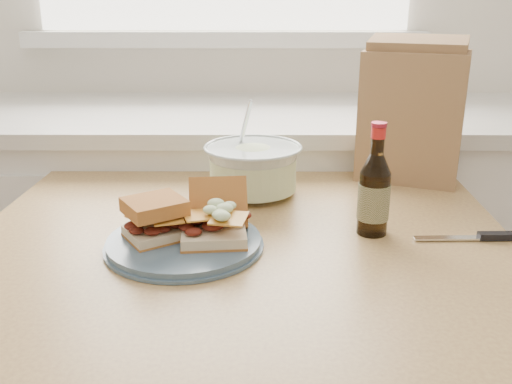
{
  "coord_description": "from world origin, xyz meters",
  "views": [
    {
      "loc": [
        0.11,
        0.02,
        1.27
      ],
      "look_at": [
        0.11,
        1.02,
        0.92
      ],
      "focal_mm": 40.0,
      "sensor_mm": 36.0,
      "label": 1
    }
  ],
  "objects_px": {
    "plate": "(184,243)",
    "paper_bag": "(412,116)",
    "beer_bottle": "(374,193)",
    "dining_table": "(242,292)",
    "coleslaw_bowl": "(253,171)"
  },
  "relations": [
    {
      "from": "dining_table",
      "to": "paper_bag",
      "type": "relative_size",
      "value": 3.42
    },
    {
      "from": "coleslaw_bowl",
      "to": "paper_bag",
      "type": "xyz_separation_m",
      "value": [
        0.37,
        0.12,
        0.1
      ]
    },
    {
      "from": "dining_table",
      "to": "coleslaw_bowl",
      "type": "xyz_separation_m",
      "value": [
        0.02,
        0.22,
        0.18
      ]
    },
    {
      "from": "coleslaw_bowl",
      "to": "beer_bottle",
      "type": "xyz_separation_m",
      "value": [
        0.23,
        -0.22,
        0.02
      ]
    },
    {
      "from": "dining_table",
      "to": "beer_bottle",
      "type": "relative_size",
      "value": 4.9
    },
    {
      "from": "plate",
      "to": "paper_bag",
      "type": "xyz_separation_m",
      "value": [
        0.49,
        0.41,
        0.14
      ]
    },
    {
      "from": "plate",
      "to": "beer_bottle",
      "type": "distance_m",
      "value": 0.36
    },
    {
      "from": "coleslaw_bowl",
      "to": "beer_bottle",
      "type": "height_order",
      "value": "coleslaw_bowl"
    },
    {
      "from": "plate",
      "to": "dining_table",
      "type": "bearing_deg",
      "value": 30.74
    },
    {
      "from": "coleslaw_bowl",
      "to": "paper_bag",
      "type": "height_order",
      "value": "paper_bag"
    },
    {
      "from": "dining_table",
      "to": "paper_bag",
      "type": "distance_m",
      "value": 0.59
    },
    {
      "from": "coleslaw_bowl",
      "to": "paper_bag",
      "type": "distance_m",
      "value": 0.41
    },
    {
      "from": "dining_table",
      "to": "beer_bottle",
      "type": "bearing_deg",
      "value": 3.33
    },
    {
      "from": "beer_bottle",
      "to": "paper_bag",
      "type": "bearing_deg",
      "value": 60.12
    },
    {
      "from": "paper_bag",
      "to": "coleslaw_bowl",
      "type": "bearing_deg",
      "value": -140.99
    }
  ]
}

